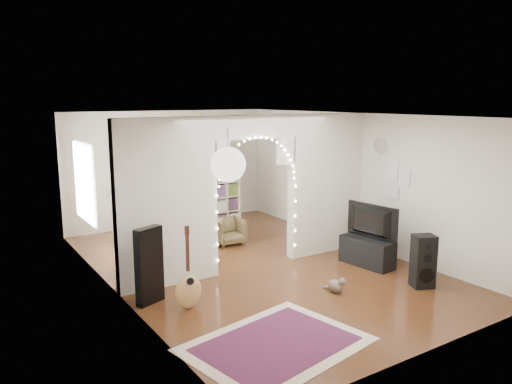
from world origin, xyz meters
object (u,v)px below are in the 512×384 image
media_console (367,252)px  dining_chair_right (229,231)px  acoustic_guitar (188,279)px  floor_speaker (423,261)px  dining_table (169,218)px  dining_chair_left (144,224)px  bookcase (211,198)px

media_console → dining_chair_right: dining_chair_right is taller
acoustic_guitar → media_console: 3.54m
floor_speaker → dining_table: size_ratio=0.64×
floor_speaker → dining_chair_left: bearing=141.2°
acoustic_guitar → dining_table: (0.87, 2.69, 0.23)m
dining_chair_left → dining_chair_right: size_ratio=1.02×
dining_table → dining_chair_right: size_ratio=2.26×
acoustic_guitar → media_console: (3.54, -0.03, -0.21)m
dining_table → dining_chair_right: dining_table is taller
acoustic_guitar → dining_chair_right: acoustic_guitar is taller
dining_chair_left → floor_speaker: bearing=-47.6°
bookcase → dining_table: bookcase is taller
media_console → acoustic_guitar: bearing=172.9°
dining_table → acoustic_guitar: bearing=-96.5°
floor_speaker → acoustic_guitar: bearing=-175.4°
floor_speaker → dining_chair_right: 4.04m
acoustic_guitar → dining_chair_left: (0.84, 4.03, -0.18)m
floor_speaker → dining_chair_right: bearing=134.8°
acoustic_guitar → media_console: bearing=11.3°
bookcase → dining_chair_left: (-1.58, 0.17, -0.44)m
bookcase → dining_chair_right: (-0.31, -1.34, -0.45)m
media_console → dining_chair_left: 4.87m
acoustic_guitar → bookcase: size_ratio=0.73×
media_console → floor_speaker: bearing=-97.7°
media_console → bookcase: (-1.11, 3.89, 0.47)m
acoustic_guitar → media_console: acoustic_guitar is taller
acoustic_guitar → bookcase: bookcase is taller
bookcase → dining_table: (-1.56, -1.17, -0.04)m
floor_speaker → dining_chair_left: size_ratio=1.42×
bookcase → dining_table: bearing=-125.7°
acoustic_guitar → dining_chair_right: bearing=61.7°
acoustic_guitar → dining_chair_left: size_ratio=1.73×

